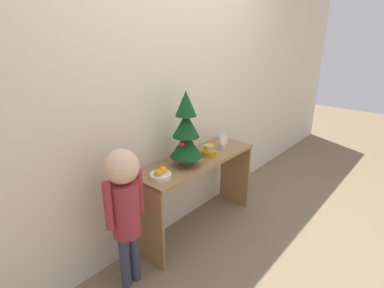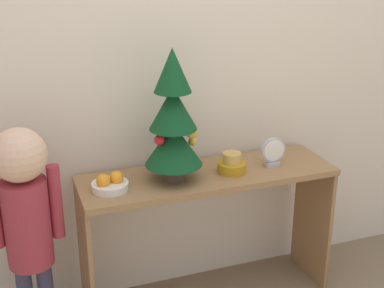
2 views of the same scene
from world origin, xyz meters
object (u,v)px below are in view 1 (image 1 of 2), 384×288
at_px(singing_bowl, 209,151).
at_px(desk_clock, 223,141).
at_px(fruit_bowl, 161,174).
at_px(child_figure, 125,200).
at_px(mini_tree, 186,132).

relative_size(singing_bowl, desk_clock, 0.93).
distance_m(fruit_bowl, child_figure, 0.37).
distance_m(fruit_bowl, desk_clock, 0.80).
relative_size(fruit_bowl, singing_bowl, 1.20).
height_order(fruit_bowl, child_figure, child_figure).
bearing_deg(child_figure, singing_bowl, 2.20).
relative_size(mini_tree, fruit_bowl, 3.76).
xyz_separation_m(mini_tree, fruit_bowl, (-0.30, -0.01, -0.26)).
height_order(fruit_bowl, singing_bowl, singing_bowl).
bearing_deg(singing_bowl, desk_clock, 0.46).
xyz_separation_m(mini_tree, child_figure, (-0.66, -0.05, -0.30)).
xyz_separation_m(desk_clock, child_figure, (-1.17, -0.04, -0.08)).
bearing_deg(fruit_bowl, mini_tree, 1.94).
relative_size(desk_clock, child_figure, 0.14).
bearing_deg(desk_clock, singing_bowl, -179.54).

